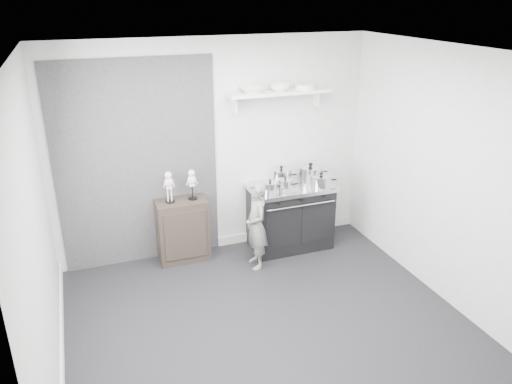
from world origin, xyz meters
The scene contains 16 objects.
ground centered at (0.00, 0.00, 0.00)m, with size 4.00×4.00×0.00m, color black.
room_shell centered at (-0.09, 0.15, 1.64)m, with size 4.02×3.62×2.71m.
wall_shelf centered at (0.80, 1.68, 2.01)m, with size 1.30×0.26×0.24m.
stove centered at (0.90, 1.48, 0.43)m, with size 1.07×0.67×0.86m.
side_cabinet centered at (-0.50, 1.61, 0.40)m, with size 0.62×0.36×0.80m, color black.
child centered at (0.30, 1.12, 0.55)m, with size 0.40×0.26×1.10m, color slate.
pot_front_left centered at (0.57, 1.36, 0.93)m, with size 0.28×0.20×0.16m.
pot_back_left centered at (0.83, 1.61, 0.96)m, with size 0.35×0.26×0.23m.
pot_back_right centered at (1.22, 1.57, 0.96)m, with size 0.41×0.32×0.24m.
pot_front_right centered at (1.24, 1.31, 0.94)m, with size 0.36×0.27×0.19m.
pot_front_center centered at (0.77, 1.35, 0.93)m, with size 0.26×0.17×0.17m.
skeleton_full centered at (-0.63, 1.61, 1.03)m, with size 0.13×0.08×0.45m, color silver, non-canonical shape.
skeleton_torso centered at (-0.35, 1.61, 1.02)m, with size 0.12×0.08×0.44m, color silver, non-canonical shape.
bowl_large centered at (0.44, 1.67, 2.07)m, with size 0.28×0.28×0.07m, color white.
bowl_small centered at (0.81, 1.67, 2.08)m, with size 0.24×0.24×0.08m, color white.
plate_stack centered at (1.14, 1.67, 2.07)m, with size 0.25×0.25×0.06m, color white.
Camera 1 is at (-1.58, -3.95, 3.18)m, focal length 35.00 mm.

